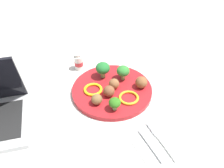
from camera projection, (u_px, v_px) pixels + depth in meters
ground_plane at (112, 92)px, 0.84m from camera, size 4.00×4.00×0.00m
plate at (112, 90)px, 0.83m from camera, size 0.28×0.28×0.02m
broccoli_floret_back_left at (115, 103)px, 0.74m from camera, size 0.04×0.04×0.04m
broccoli_floret_front_left at (103, 68)px, 0.86m from camera, size 0.05×0.05×0.06m
broccoli_floret_mid_left at (123, 71)px, 0.85m from camera, size 0.05×0.05×0.05m
meatball_center at (97, 99)px, 0.76m from camera, size 0.04×0.04×0.04m
meatball_back_left at (141, 82)px, 0.82m from camera, size 0.04×0.04×0.04m
meatball_mid_left at (114, 83)px, 0.82m from camera, size 0.04×0.04×0.04m
meatball_front_left at (109, 91)px, 0.79m from camera, size 0.04×0.04×0.04m
pepper_ring_near_rim at (129, 98)px, 0.79m from camera, size 0.08×0.08×0.01m
pepper_ring_center at (93, 89)px, 0.82m from camera, size 0.08×0.08×0.01m
napkin at (156, 144)px, 0.67m from camera, size 0.17×0.12×0.01m
fork at (150, 143)px, 0.66m from camera, size 0.12×0.02×0.01m
knife at (160, 138)px, 0.68m from camera, size 0.15×0.02×0.01m
yogurt_bottle at (79, 62)px, 0.93m from camera, size 0.03×0.03×0.07m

